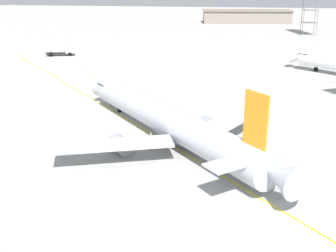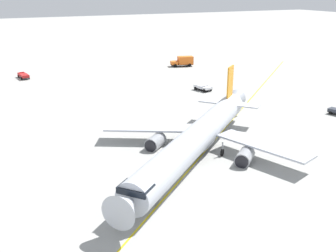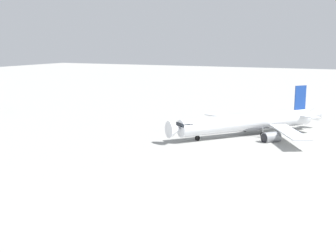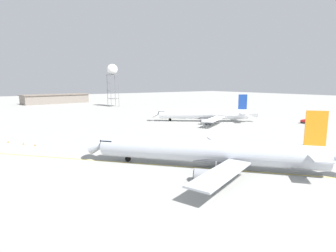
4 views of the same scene
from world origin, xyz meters
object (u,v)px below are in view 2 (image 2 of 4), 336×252
airliner_main (198,138)px  pushback_tug_truck (203,87)px  catering_truck_truck (183,61)px  ops_pickup_truck (23,75)px

airliner_main → pushback_tug_truck: size_ratio=7.62×
catering_truck_truck → ops_pickup_truck: 48.02m
airliner_main → pushback_tug_truck: 39.56m
airliner_main → ops_pickup_truck: 68.73m
catering_truck_truck → ops_pickup_truck: size_ratio=1.32×
airliner_main → pushback_tug_truck: bearing=-161.8°
airliner_main → catering_truck_truck: bearing=-156.3°
catering_truck_truck → pushback_tug_truck: size_ratio=1.54×
ops_pickup_truck → pushback_tug_truck: bearing=-139.1°
airliner_main → ops_pickup_truck: bearing=-115.9°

